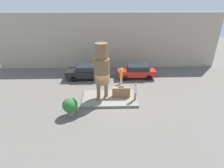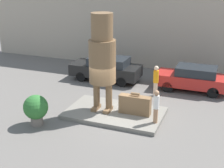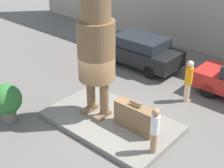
{
  "view_description": "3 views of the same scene",
  "coord_description": "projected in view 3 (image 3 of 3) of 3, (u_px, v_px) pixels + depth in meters",
  "views": [
    {
      "loc": [
        -0.23,
        -13.48,
        7.8
      ],
      "look_at": [
        0.2,
        -0.13,
        1.57
      ],
      "focal_mm": 28.0,
      "sensor_mm": 36.0,
      "label": 1
    },
    {
      "loc": [
        4.98,
        -13.21,
        6.72
      ],
      "look_at": [
        -0.1,
        -0.11,
        1.67
      ],
      "focal_mm": 50.0,
      "sensor_mm": 36.0,
      "label": 2
    },
    {
      "loc": [
        6.21,
        -7.06,
        6.64
      ],
      "look_at": [
        0.18,
        -0.14,
        1.77
      ],
      "focal_mm": 50.0,
      "sensor_mm": 36.0,
      "label": 3
    }
  ],
  "objects": [
    {
      "name": "planter_pot",
      "position": [
        6.0,
        101.0,
        11.22
      ],
      "size": [
        1.14,
        1.14,
        1.47
      ],
      "color": "#70665B",
      "rests_on": "ground_plane"
    },
    {
      "name": "ground_plane",
      "position": [
        111.0,
        124.0,
        11.41
      ],
      "size": [
        60.0,
        60.0,
        0.0
      ],
      "primitive_type": "plane",
      "color": "#605B56"
    },
    {
      "name": "pedestal",
      "position": [
        111.0,
        121.0,
        11.37
      ],
      "size": [
        4.76,
        2.9,
        0.2
      ],
      "color": "slate",
      "rests_on": "ground_plane"
    },
    {
      "name": "statue_figure",
      "position": [
        96.0,
        42.0,
        10.37
      ],
      "size": [
        1.3,
        1.3,
        4.79
      ],
      "color": "brown",
      "rests_on": "pedestal"
    },
    {
      "name": "tourist",
      "position": [
        155.0,
        129.0,
        9.33
      ],
      "size": [
        0.27,
        0.27,
        1.58
      ],
      "color": "#A87A56",
      "rests_on": "pedestal"
    },
    {
      "name": "giant_suitcase",
      "position": [
        135.0,
        117.0,
        10.59
      ],
      "size": [
        1.55,
        0.42,
        1.1
      ],
      "color": "brown",
      "rests_on": "pedestal"
    },
    {
      "name": "worker_hivis",
      "position": [
        189.0,
        80.0,
        12.4
      ],
      "size": [
        0.3,
        0.3,
        1.79
      ],
      "color": "beige",
      "rests_on": "ground_plane"
    },
    {
      "name": "parked_car_black",
      "position": [
        138.0,
        50.0,
        15.6
      ],
      "size": [
        4.52,
        1.83,
        1.57
      ],
      "rotation": [
        0.0,
        0.0,
        3.14
      ],
      "color": "black",
      "rests_on": "ground_plane"
    }
  ]
}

